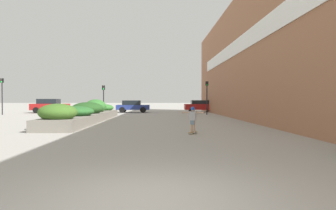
{
  "coord_description": "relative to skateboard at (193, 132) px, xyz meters",
  "views": [
    {
      "loc": [
        0.2,
        -4.62,
        1.56
      ],
      "look_at": [
        0.87,
        19.14,
        1.15
      ],
      "focal_mm": 32.0,
      "sensor_mm": 36.0,
      "label": 1
    }
  ],
  "objects": [
    {
      "name": "traffic_light_right",
      "position": [
        3.42,
        17.47,
        2.32
      ],
      "size": [
        0.28,
        0.3,
        3.5
      ],
      "color": "black",
      "rests_on": "ground_plane"
    },
    {
      "name": "car_center_left",
      "position": [
        13.55,
        22.16,
        0.67
      ],
      "size": [
        4.76,
        2.07,
        1.37
      ],
      "rotation": [
        0.0,
        0.0,
        1.57
      ],
      "color": "silver",
      "rests_on": "ground_plane"
    },
    {
      "name": "ground_plane",
      "position": [
        -1.73,
        -9.05,
        -0.07
      ],
      "size": [
        300.0,
        300.0,
        0.0
      ],
      "primitive_type": "plane",
      "color": "#A3A099"
    },
    {
      "name": "car_center_right",
      "position": [
        3.92,
        24.4,
        0.72
      ],
      "size": [
        4.59,
        1.94,
        1.51
      ],
      "rotation": [
        0.0,
        0.0,
        -1.57
      ],
      "color": "maroon",
      "rests_on": "ground_plane"
    },
    {
      "name": "skateboard",
      "position": [
        0.0,
        0.0,
        0.0
      ],
      "size": [
        0.5,
        0.79,
        0.09
      ],
      "rotation": [
        0.0,
        0.0,
        -0.45
      ],
      "color": "olive",
      "rests_on": "ground_plane"
    },
    {
      "name": "car_leftmost",
      "position": [
        -14.63,
        22.35,
        0.81
      ],
      "size": [
        4.21,
        2.01,
        1.67
      ],
      "rotation": [
        0.0,
        0.0,
        -1.57
      ],
      "color": "maroon",
      "rests_on": "ground_plane"
    },
    {
      "name": "planter_box",
      "position": [
        -6.71,
        7.78,
        0.5
      ],
      "size": [
        2.32,
        15.17,
        1.6
      ],
      "color": "slate",
      "rests_on": "ground_plane"
    },
    {
      "name": "traffic_light_left",
      "position": [
        -7.37,
        17.65,
        2.05
      ],
      "size": [
        0.28,
        0.3,
        3.06
      ],
      "color": "black",
      "rests_on": "ground_plane"
    },
    {
      "name": "traffic_light_far_left",
      "position": [
        -17.94,
        17.95,
        2.5
      ],
      "size": [
        0.28,
        0.3,
        3.81
      ],
      "color": "black",
      "rests_on": "ground_plane"
    },
    {
      "name": "building_wall_right",
      "position": [
        4.96,
        6.69,
        4.93
      ],
      "size": [
        0.67,
        47.4,
        9.98
      ],
      "color": "#9E6647",
      "rests_on": "ground_plane"
    },
    {
      "name": "skateboarder",
      "position": [
        0.0,
        0.0,
        0.72
      ],
      "size": [
        1.0,
        0.53,
        1.15
      ],
      "rotation": [
        0.0,
        0.0,
        -0.45
      ],
      "color": "tan",
      "rests_on": "skateboard"
    },
    {
      "name": "car_rightmost",
      "position": [
        -4.84,
        23.29,
        0.72
      ],
      "size": [
        4.03,
        1.88,
        1.49
      ],
      "rotation": [
        0.0,
        0.0,
        -1.57
      ],
      "color": "navy",
      "rests_on": "ground_plane"
    }
  ]
}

